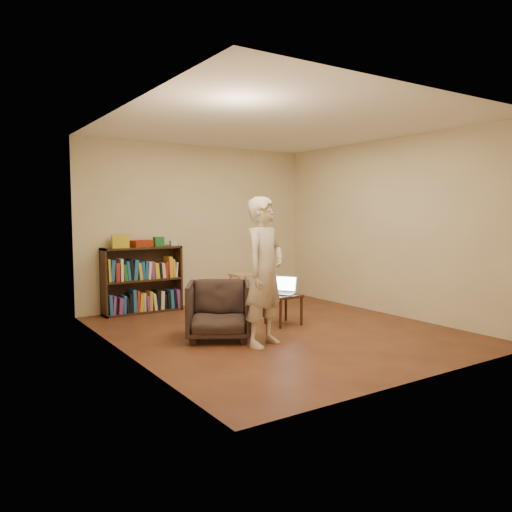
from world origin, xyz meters
TOP-DOWN VIEW (x-y plane):
  - floor at (0.00, 0.00)m, footprint 4.50×4.50m
  - ceiling at (0.00, 0.00)m, footprint 4.50×4.50m
  - wall_back at (0.00, 2.25)m, footprint 4.00×0.00m
  - wall_left at (-2.00, 0.00)m, footprint 0.00×4.50m
  - wall_right at (2.00, 0.00)m, footprint 0.00×4.50m
  - bookshelf at (-1.04, 2.09)m, footprint 1.20×0.30m
  - box_yellow at (-1.37, 2.06)m, footprint 0.27×0.22m
  - red_cloth at (-1.04, 2.10)m, footprint 0.34×0.27m
  - box_green at (-0.76, 2.10)m, footprint 0.16×0.16m
  - box_white at (-0.52, 2.10)m, footprint 0.10×0.10m
  - stool at (0.56, 1.78)m, footprint 0.36×0.36m
  - armchair at (-0.85, 0.05)m, footprint 1.03×1.04m
  - side_table at (0.26, 0.25)m, footprint 0.40×0.40m
  - laptop at (0.30, 0.30)m, footprint 0.42×0.43m
  - person at (-0.55, -0.49)m, footprint 0.73×0.61m

SIDE VIEW (x-z plane):
  - floor at x=0.00m, z-range 0.00..0.00m
  - side_table at x=0.26m, z-range 0.14..0.55m
  - armchair at x=-0.85m, z-range 0.00..0.70m
  - stool at x=0.56m, z-range 0.16..0.68m
  - bookshelf at x=-1.04m, z-range -0.06..0.94m
  - laptop at x=0.30m, z-range 0.35..0.59m
  - person at x=-0.55m, z-range 0.00..1.69m
  - box_white at x=-0.52m, z-range 1.00..1.08m
  - red_cloth at x=-1.04m, z-range 1.00..1.10m
  - box_green at x=-0.76m, z-range 1.00..1.14m
  - box_yellow at x=-1.37m, z-range 1.00..1.20m
  - wall_back at x=0.00m, z-range -0.70..3.30m
  - wall_left at x=-2.00m, z-range -0.95..3.55m
  - wall_right at x=2.00m, z-range -0.95..3.55m
  - ceiling at x=0.00m, z-range 2.60..2.60m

